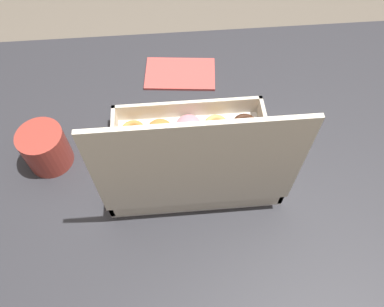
{
  "coord_description": "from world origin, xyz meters",
  "views": [
    {
      "loc": [
        0.08,
        0.39,
        1.4
      ],
      "look_at": [
        0.04,
        -0.02,
        0.76
      ],
      "focal_mm": 35.0,
      "sensor_mm": 36.0,
      "label": 1
    }
  ],
  "objects": [
    {
      "name": "dining_table",
      "position": [
        0.0,
        0.0,
        0.63
      ],
      "size": [
        1.05,
        0.84,
        0.73
      ],
      "color": "#2D2D33",
      "rests_on": "ground_plane"
    },
    {
      "name": "paper_napkin",
      "position": [
        0.05,
        -0.27,
        0.74
      ],
      "size": [
        0.18,
        0.12,
        0.01
      ],
      "color": "#CC4C47",
      "rests_on": "dining_table"
    },
    {
      "name": "coffee_mug",
      "position": [
        0.33,
        -0.04,
        0.78
      ],
      "size": [
        0.09,
        0.09,
        0.09
      ],
      "color": "#A3382D",
      "rests_on": "dining_table"
    },
    {
      "name": "donut_box",
      "position": [
        0.05,
        0.01,
        0.79
      ],
      "size": [
        0.33,
        0.24,
        0.28
      ],
      "color": "white",
      "rests_on": "dining_table"
    },
    {
      "name": "ground_plane",
      "position": [
        0.0,
        0.0,
        0.0
      ],
      "size": [
        8.0,
        8.0,
        0.0
      ],
      "primitive_type": "plane",
      "color": "#6B6054"
    }
  ]
}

